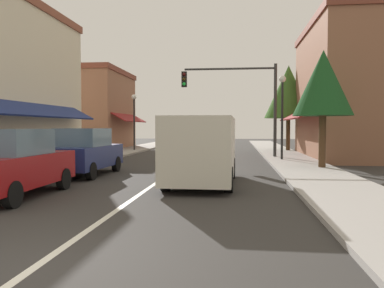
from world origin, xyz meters
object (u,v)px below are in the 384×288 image
Objects in this scene: parked_car_nearest_left at (11,163)px; van_in_lane at (203,148)px; traffic_signal_mast_arm at (241,93)px; tree_right_far at (288,92)px; street_lamp_right_mid at (282,103)px; tree_right_near at (323,84)px; parked_car_second_left at (84,152)px; street_lamp_left_far at (134,112)px.

van_in_lane is at bearing 32.10° from parked_car_nearest_left.
parked_car_nearest_left is at bearing -146.56° from van_in_lane.
parked_car_nearest_left is 15.25m from traffic_signal_mast_arm.
tree_right_far is (3.51, 6.54, 0.63)m from traffic_signal_mast_arm.
tree_right_far reaches higher than van_in_lane.
street_lamp_right_mid is 0.89× the size of tree_right_near.
tree_right_far reaches higher than parked_car_second_left.
traffic_signal_mast_arm is 9.62m from street_lamp_left_far.
street_lamp_right_mid is at bearing 69.28° from van_in_lane.
traffic_signal_mast_arm is 7.45m from tree_right_far.
tree_right_near is (3.35, -6.01, -0.12)m from traffic_signal_mast_arm.
parked_car_second_left is 0.98× the size of street_lamp_left_far.
tree_right_far is at bearing 64.30° from parked_car_nearest_left.
tree_right_near is (9.38, 7.70, 2.77)m from parked_car_nearest_left.
traffic_signal_mast_arm reaches higher than parked_car_second_left.
traffic_signal_mast_arm is at bearing 65.79° from parked_car_nearest_left.
parked_car_nearest_left is 14.45m from street_lamp_right_mid.
parked_car_nearest_left is at bearing -124.79° from street_lamp_right_mid.
street_lamp_left_far is at bearing 94.81° from parked_car_nearest_left.
tree_right_far is (9.47, 15.46, 3.51)m from parked_car_second_left.
tree_right_far is at bearing 61.77° from traffic_signal_mast_arm.
traffic_signal_mast_arm is 2.98m from street_lamp_right_mid.
street_lamp_left_far is 0.67× the size of tree_right_far.
parked_car_nearest_left is 22.66m from tree_right_far.
van_in_lane is at bearing -134.91° from tree_right_near.
street_lamp_left_far is (-1.78, 19.26, 2.02)m from parked_car_nearest_left.
street_lamp_left_far is at bearing 112.59° from van_in_lane.
tree_right_far reaches higher than parked_car_nearest_left.
street_lamp_right_mid reaches higher than parked_car_second_left.
street_lamp_right_mid is at bearing 41.71° from parked_car_second_left.
tree_right_far is at bearing 75.18° from van_in_lane.
tree_right_near is at bearing -73.08° from street_lamp_right_mid.
parked_car_second_left is at bearing -123.78° from traffic_signal_mast_arm.
tree_right_near is at bearing -90.73° from tree_right_far.
street_lamp_left_far is (-1.85, 14.47, 2.02)m from parked_car_second_left.
traffic_signal_mast_arm is 1.30× the size of street_lamp_left_far.
street_lamp_left_far reaches higher than parked_car_nearest_left.
parked_car_second_left is 10.88m from street_lamp_right_mid.
parked_car_nearest_left is 12.44m from tree_right_near.
van_in_lane is 18.21m from tree_right_far.
street_lamp_right_mid is 1.07× the size of street_lamp_left_far.
tree_right_far is at bearing 89.27° from tree_right_near.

